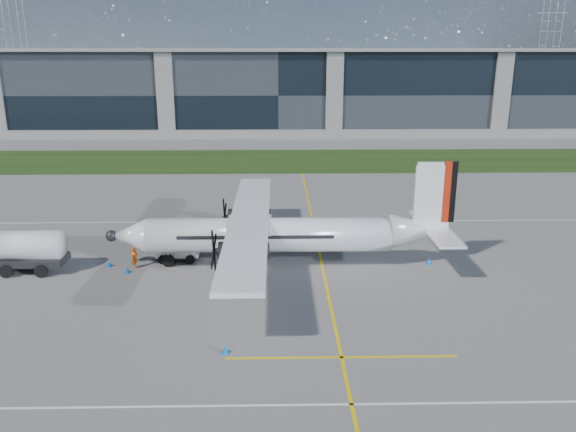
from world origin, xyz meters
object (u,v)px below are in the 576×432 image
safety_cone_nose_stbd (133,258)px  safety_cone_fwd (109,263)px  pylon_west (18,51)px  pylon_east (548,51)px  safety_cone_nose_port (127,270)px  turboprop_aircraft (282,215)px  baggage_tug (178,247)px  ground_crew_person (134,256)px  safety_cone_portwing (225,349)px  safety_cone_tail (429,261)px  fuel_tanker_truck (2,251)px

safety_cone_nose_stbd → safety_cone_fwd: size_ratio=1.00×
pylon_west → safety_cone_fwd: bearing=-64.8°
pylon_east → safety_cone_nose_port: pylon_east is taller
turboprop_aircraft → baggage_tug: 8.41m
ground_crew_person → safety_cone_nose_stbd: bearing=45.0°
safety_cone_portwing → safety_cone_fwd: 15.74m
pylon_east → turboprop_aircraft: (-84.97, -143.07, -11.13)m
safety_cone_nose_port → safety_cone_fwd: same height
ground_crew_person → safety_cone_tail: size_ratio=3.65×
pylon_east → safety_cone_fwd: bearing=-124.3°
baggage_tug → safety_cone_nose_port: size_ratio=6.76×
safety_cone_tail → safety_cone_fwd: same height
fuel_tanker_truck → safety_cone_portwing: 20.51m
safety_cone_nose_port → fuel_tanker_truck: bearing=177.0°
safety_cone_tail → safety_cone_nose_port: bearing=-176.6°
safety_cone_portwing → ground_crew_person: bearing=122.1°
safety_cone_portwing → turboprop_aircraft: bearing=76.2°
turboprop_aircraft → baggage_tug: (-7.78, 1.46, -2.85)m
safety_cone_nose_port → safety_cone_fwd: (-1.64, 1.29, 0.00)m
pylon_east → fuel_tanker_truck: pylon_east is taller
turboprop_aircraft → safety_cone_nose_stbd: bearing=174.1°
safety_cone_nose_stbd → baggage_tug: bearing=5.0°
pylon_east → baggage_tug: 169.87m
baggage_tug → safety_cone_portwing: bearing=-71.1°
fuel_tanker_truck → safety_cone_portwing: (16.82, -11.66, -1.26)m
fuel_tanker_truck → safety_cone_portwing: size_ratio=16.08×
ground_crew_person → safety_cone_nose_port: 1.20m
baggage_tug → safety_cone_tail: (18.68, -1.35, -0.76)m
pylon_west → safety_cone_tail: bearing=-57.5°
safety_cone_portwing → fuel_tanker_truck: bearing=145.3°
turboprop_aircraft → ground_crew_person: turboprop_aircraft is taller
safety_cone_nose_stbd → safety_cone_fwd: 1.79m
baggage_tug → safety_cone_nose_stbd: bearing=-175.0°
pylon_east → safety_cone_portwing: bearing=-119.5°
pylon_west → safety_cone_fwd: 158.74m
pylon_east → safety_cone_tail: (-74.07, -142.97, -14.75)m
pylon_west → fuel_tanker_truck: (60.16, -143.78, -13.49)m
pylon_west → baggage_tug: (72.25, -141.62, -13.99)m
safety_cone_portwing → safety_cone_fwd: size_ratio=1.00×
pylon_east → baggage_tug: (-92.75, -141.62, -13.99)m
ground_crew_person → safety_cone_fwd: 2.09m
safety_cone_fwd → safety_cone_nose_port: bearing=-38.2°
fuel_tanker_truck → ground_crew_person: size_ratio=4.40×
pylon_west → safety_cone_portwing: bearing=-63.7°
fuel_tanker_truck → safety_cone_nose_stbd: bearing=12.1°
pylon_west → safety_cone_nose_stbd: (68.85, -141.91, -14.75)m
baggage_tug → safety_cone_nose_port: 4.22m
fuel_tanker_truck → safety_cone_tail: 30.80m
pylon_west → safety_cone_nose_stbd: 158.42m
safety_cone_nose_stbd → safety_cone_tail: (22.08, -1.05, 0.00)m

